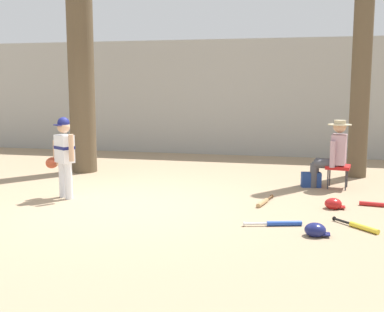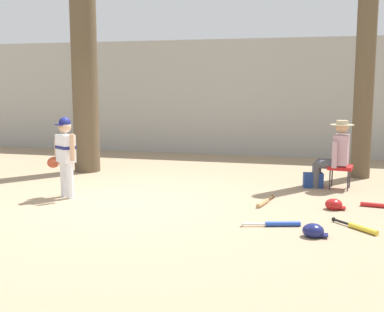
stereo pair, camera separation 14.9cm
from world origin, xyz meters
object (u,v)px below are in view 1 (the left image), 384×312
bat_wood_tan (264,202)px  tree_behind_spectator (362,59)px  young_ballplayer (64,152)px  folding_stool (338,168)px  bat_yellow_trainer (360,227)px  batting_helmet_red (333,204)px  bat_blue_youth (280,223)px  batting_helmet_navy (315,230)px  handbag_beside_stool (311,180)px  tree_near_player (81,51)px  bat_red_barrel (379,205)px  seated_spectator (333,152)px

bat_wood_tan → tree_behind_spectator: bearing=59.4°
young_ballplayer → folding_stool: (4.32, 1.78, -0.38)m
folding_stool → bat_yellow_trainer: bearing=-86.7°
young_ballplayer → batting_helmet_red: 4.24m
bat_yellow_trainer → bat_blue_youth: (-1.00, -0.08, 0.00)m
bat_yellow_trainer → batting_helmet_navy: bearing=-143.0°
bat_blue_youth → batting_helmet_red: 1.30m
batting_helmet_red → bat_blue_youth: bearing=-123.6°
bat_blue_youth → handbag_beside_stool: bearing=81.1°
tree_near_player → bat_blue_youth: bearing=-36.5°
bat_red_barrel → batting_helmet_navy: size_ratio=2.44×
folding_stool → bat_blue_youth: 2.76m
folding_stool → bat_yellow_trainer: folding_stool is taller
young_ballplayer → bat_red_barrel: 4.93m
tree_behind_spectator → batting_helmet_navy: tree_behind_spectator is taller
handbag_beside_stool → bat_yellow_trainer: size_ratio=0.60×
bat_blue_youth → seated_spectator: bearing=73.7°
young_ballplayer → bat_red_barrel: bearing=6.3°
bat_wood_tan → young_ballplayer: bearing=-174.4°
bat_yellow_trainer → bat_red_barrel: 1.33m
folding_stool → young_ballplayer: bearing=-157.6°
tree_near_player → folding_stool: 5.54m
tree_near_player → bat_yellow_trainer: 6.53m
young_ballplayer → batting_helmet_navy: (3.90, -1.15, -0.67)m
bat_wood_tan → bat_blue_youth: 1.17m
seated_spectator → bat_yellow_trainer: (0.24, -2.53, -0.61)m
bat_wood_tan → seated_spectator: bearing=54.3°
seated_spectator → tree_near_player: bearing=174.1°
bat_wood_tan → batting_helmet_navy: size_ratio=2.32×
handbag_beside_stool → bat_red_barrel: bearing=-51.7°
young_ballplayer → bat_red_barrel: size_ratio=1.75×
tree_behind_spectator → batting_helmet_red: 3.56m
bat_red_barrel → tree_behind_spectator: bearing=92.4°
bat_red_barrel → bat_blue_youth: bearing=-135.8°
folding_stool → batting_helmet_navy: 2.98m
bat_yellow_trainer → batting_helmet_navy: size_ratio=1.87×
bat_red_barrel → batting_helmet_red: bearing=-158.1°
tree_behind_spectator → bat_red_barrel: (0.11, -2.46, -2.26)m
bat_wood_tan → folding_stool: bearing=51.7°
young_ballplayer → batting_helmet_navy: bearing=-16.5°
bat_wood_tan → batting_helmet_red: bearing=-2.4°
bat_wood_tan → bat_red_barrel: (1.70, 0.23, -0.00)m
tree_near_player → bat_red_barrel: bearing=-17.6°
seated_spectator → batting_helmet_red: size_ratio=4.08×
bat_red_barrel → batting_helmet_red: size_ratio=2.53×
young_ballplayer → batting_helmet_navy: young_ballplayer is taller
bat_red_barrel → bat_blue_youth: (-1.39, -1.35, 0.00)m
folding_stool → bat_red_barrel: (0.53, -1.24, -0.33)m
tree_behind_spectator → bat_yellow_trainer: size_ratio=8.94×
bat_red_barrel → bat_wood_tan: bearing=-172.4°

